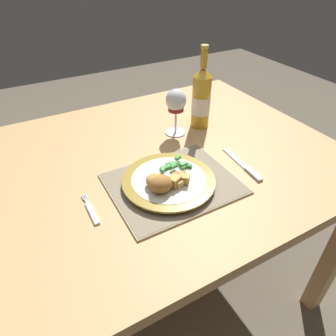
% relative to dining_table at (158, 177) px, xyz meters
% --- Properties ---
extents(ground_plane, '(6.00, 6.00, 0.00)m').
position_rel_dining_table_xyz_m(ground_plane, '(0.00, 0.00, -0.65)').
color(ground_plane, brown).
extents(dining_table, '(1.20, 0.93, 0.74)m').
position_rel_dining_table_xyz_m(dining_table, '(0.00, 0.00, 0.00)').
color(dining_table, tan).
rests_on(dining_table, ground).
extents(placemat, '(0.36, 0.29, 0.01)m').
position_rel_dining_table_xyz_m(placemat, '(-0.03, -0.15, 0.10)').
color(placemat, tan).
rests_on(placemat, dining_table).
extents(dinner_plate, '(0.27, 0.27, 0.02)m').
position_rel_dining_table_xyz_m(dinner_plate, '(-0.04, -0.15, 0.11)').
color(dinner_plate, silver).
rests_on(dinner_plate, placemat).
extents(breaded_croquettes, '(0.07, 0.09, 0.05)m').
position_rel_dining_table_xyz_m(breaded_croquettes, '(-0.09, -0.18, 0.14)').
color(breaded_croquettes, '#A87033').
rests_on(breaded_croquettes, dinner_plate).
extents(green_beans_pile, '(0.10, 0.06, 0.02)m').
position_rel_dining_table_xyz_m(green_beans_pile, '(-0.00, -0.11, 0.13)').
color(green_beans_pile, '#4CA84C').
rests_on(green_beans_pile, dinner_plate).
extents(glazed_carrots, '(0.05, 0.05, 0.02)m').
position_rel_dining_table_xyz_m(glazed_carrots, '(-0.02, -0.18, 0.13)').
color(glazed_carrots, orange).
rests_on(glazed_carrots, dinner_plate).
extents(fork, '(0.02, 0.13, 0.01)m').
position_rel_dining_table_xyz_m(fork, '(-0.27, -0.15, 0.10)').
color(fork, silver).
rests_on(fork, dining_table).
extents(table_knife, '(0.03, 0.19, 0.01)m').
position_rel_dining_table_xyz_m(table_knife, '(0.21, -0.19, 0.10)').
color(table_knife, silver).
rests_on(table_knife, dining_table).
extents(wine_glass, '(0.08, 0.08, 0.17)m').
position_rel_dining_table_xyz_m(wine_glass, '(0.13, 0.10, 0.21)').
color(wine_glass, silver).
rests_on(wine_glass, dining_table).
extents(bottle, '(0.07, 0.07, 0.30)m').
position_rel_dining_table_xyz_m(bottle, '(0.24, 0.11, 0.20)').
color(bottle, gold).
rests_on(bottle, dining_table).
extents(roast_potatoes, '(0.07, 0.04, 0.03)m').
position_rel_dining_table_xyz_m(roast_potatoes, '(-0.03, -0.19, 0.13)').
color(roast_potatoes, '#E5BC66').
rests_on(roast_potatoes, dinner_plate).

